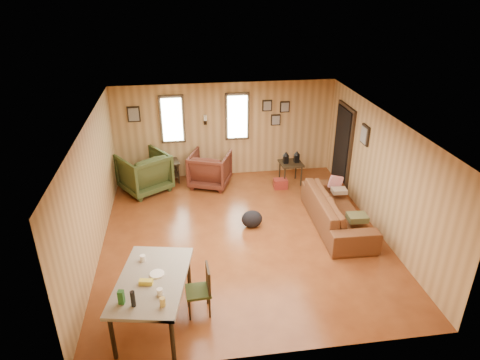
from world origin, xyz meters
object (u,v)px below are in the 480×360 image
object	(u,v)px
dining_table	(152,284)
side_table	(291,162)
recliner_green	(144,170)
sofa	(338,205)
end_table	(168,168)
recliner_brown	(210,168)

from	to	relation	value
dining_table	side_table	bearing A→B (deg)	65.04
recliner_green	side_table	distance (m)	3.57
sofa	end_table	xyz separation A→B (m)	(-3.47, 2.61, -0.09)
recliner_green	dining_table	size ratio (longest dim) A/B	0.60
end_table	dining_table	bearing A→B (deg)	-92.03
dining_table	sofa	bearing A→B (deg)	43.21
end_table	dining_table	world-z (taller)	dining_table
recliner_brown	end_table	bearing A→B (deg)	1.09
sofa	dining_table	world-z (taller)	dining_table
recliner_brown	side_table	world-z (taller)	recliner_brown
sofa	recliner_green	world-z (taller)	recliner_green
dining_table	recliner_brown	bearing A→B (deg)	86.30
end_table	side_table	size ratio (longest dim) A/B	0.78
recliner_brown	side_table	xyz separation A→B (m)	(1.99, -0.16, 0.11)
sofa	end_table	bearing A→B (deg)	54.51
recliner_green	side_table	world-z (taller)	recliner_green
recliner_green	dining_table	world-z (taller)	recliner_green
end_table	side_table	bearing A→B (deg)	-9.83
sofa	dining_table	xyz separation A→B (m)	(-3.64, -2.29, 0.28)
side_table	dining_table	world-z (taller)	dining_table
sofa	recliner_green	bearing A→B (deg)	62.97
side_table	dining_table	size ratio (longest dim) A/B	0.49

